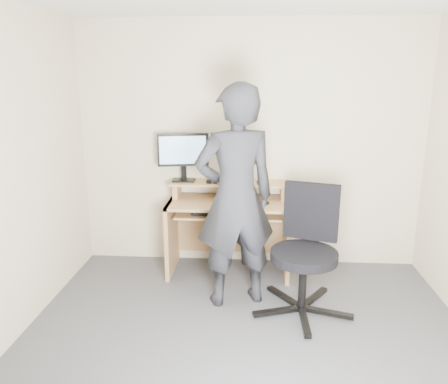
# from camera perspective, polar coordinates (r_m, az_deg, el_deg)

# --- Properties ---
(ground) EXTENTS (3.50, 3.50, 0.00)m
(ground) POSITION_cam_1_polar(r_m,az_deg,el_deg) (3.32, 2.73, -21.04)
(ground) COLOR #525357
(ground) RESTS_ON ground
(back_wall) EXTENTS (3.50, 0.02, 2.50)m
(back_wall) POSITION_cam_1_polar(r_m,az_deg,el_deg) (4.49, 3.43, 5.96)
(back_wall) COLOR beige
(back_wall) RESTS_ON ground
(desk) EXTENTS (1.20, 0.60, 0.91)m
(desk) POSITION_cam_1_polar(r_m,az_deg,el_deg) (4.45, 0.68, -3.42)
(desk) COLOR tan
(desk) RESTS_ON ground
(monitor) EXTENTS (0.51, 0.15, 0.49)m
(monitor) POSITION_cam_1_polar(r_m,az_deg,el_deg) (4.41, -5.36, 5.11)
(monitor) COLOR black
(monitor) RESTS_ON desk
(external_drive) EXTENTS (0.09, 0.14, 0.20)m
(external_drive) POSITION_cam_1_polar(r_m,az_deg,el_deg) (4.38, 1.31, 2.57)
(external_drive) COLOR black
(external_drive) RESTS_ON desk
(travel_mug) EXTENTS (0.09, 0.09, 0.19)m
(travel_mug) POSITION_cam_1_polar(r_m,az_deg,el_deg) (4.42, 1.35, 2.58)
(travel_mug) COLOR #B4B4B9
(travel_mug) RESTS_ON desk
(smartphone) EXTENTS (0.08, 0.14, 0.01)m
(smartphone) POSITION_cam_1_polar(r_m,az_deg,el_deg) (4.37, 4.79, 1.19)
(smartphone) COLOR black
(smartphone) RESTS_ON desk
(charger) EXTENTS (0.05, 0.05, 0.03)m
(charger) POSITION_cam_1_polar(r_m,az_deg,el_deg) (4.35, -1.98, 1.35)
(charger) COLOR black
(charger) RESTS_ON desk
(headphones) EXTENTS (0.17, 0.16, 0.06)m
(headphones) POSITION_cam_1_polar(r_m,az_deg,el_deg) (4.46, -0.56, 1.59)
(headphones) COLOR silver
(headphones) RESTS_ON desk
(keyboard) EXTENTS (0.47, 0.21, 0.03)m
(keyboard) POSITION_cam_1_polar(r_m,az_deg,el_deg) (4.26, -1.08, -2.59)
(keyboard) COLOR black
(keyboard) RESTS_ON desk
(mouse) EXTENTS (0.10, 0.07, 0.04)m
(mouse) POSITION_cam_1_polar(r_m,az_deg,el_deg) (4.21, 5.31, -1.41)
(mouse) COLOR black
(mouse) RESTS_ON desk
(office_chair) EXTENTS (0.84, 0.80, 1.05)m
(office_chair) POSITION_cam_1_polar(r_m,az_deg,el_deg) (3.74, 10.69, -6.94)
(office_chair) COLOR black
(office_chair) RESTS_ON ground
(person) EXTENTS (0.81, 0.66, 1.91)m
(person) POSITION_cam_1_polar(r_m,az_deg,el_deg) (3.68, 1.50, -0.79)
(person) COLOR black
(person) RESTS_ON ground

